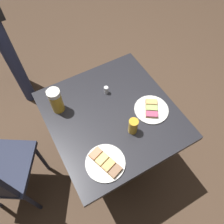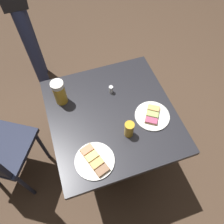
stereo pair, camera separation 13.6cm
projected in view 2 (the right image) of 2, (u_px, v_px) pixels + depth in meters
name	position (u px, v px, depth m)	size (l,w,h in m)	color
ground_plane	(112.00, 157.00, 1.99)	(6.00, 6.00, 0.00)	#4C3828
cafe_table	(112.00, 125.00, 1.50)	(0.80, 0.77, 0.73)	black
plate_near	(95.00, 160.00, 1.21)	(0.22, 0.22, 0.03)	white
plate_far	(152.00, 116.00, 1.36)	(0.21, 0.21, 0.03)	white
beer_mug	(59.00, 92.00, 1.36)	(0.13, 0.08, 0.17)	gold
beer_glass_small	(129.00, 129.00, 1.26)	(0.06, 0.06, 0.11)	gold
salt_shaker	(111.00, 89.00, 1.45)	(0.03, 0.03, 0.05)	silver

